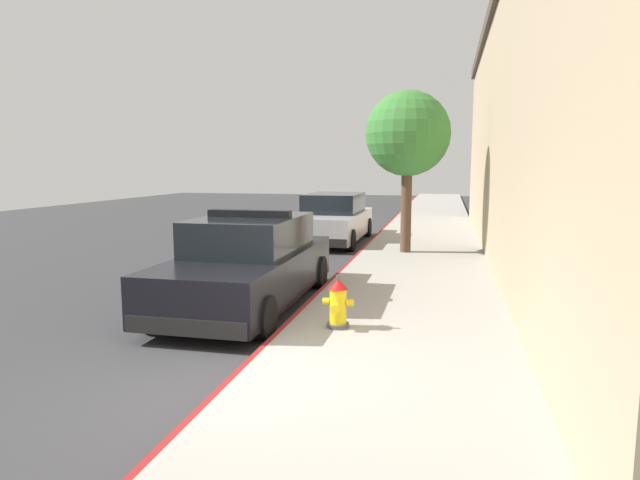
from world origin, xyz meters
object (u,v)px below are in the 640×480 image
at_px(street_tree, 408,135).
at_px(police_cruiser, 249,264).
at_px(parked_car_silver_ahead, 333,219).
at_px(fire_hydrant, 338,303).

bearing_deg(street_tree, police_cruiser, -111.67).
height_order(parked_car_silver_ahead, fire_hydrant, parked_car_silver_ahead).
xyz_separation_m(parked_car_silver_ahead, street_tree, (2.47, -2.41, 2.50)).
relative_size(fire_hydrant, street_tree, 0.18).
bearing_deg(parked_car_silver_ahead, street_tree, -44.37).
relative_size(police_cruiser, fire_hydrant, 6.37).
distance_m(fire_hydrant, street_tree, 7.69).
height_order(fire_hydrant, street_tree, street_tree).
distance_m(police_cruiser, parked_car_silver_ahead, 8.16).
xyz_separation_m(parked_car_silver_ahead, fire_hydrant, (2.05, -9.58, -0.24)).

